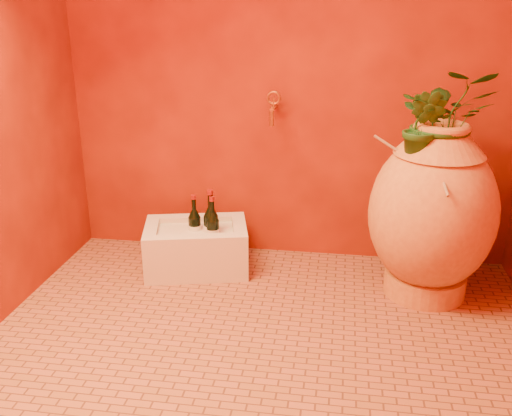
% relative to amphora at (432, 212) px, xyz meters
% --- Properties ---
extents(floor, '(2.50, 2.50, 0.00)m').
position_rel_amphora_xyz_m(floor, '(-0.76, -0.59, -0.45)').
color(floor, brown).
rests_on(floor, ground).
extents(wall_back, '(2.50, 0.02, 2.50)m').
position_rel_amphora_xyz_m(wall_back, '(-0.76, 0.41, 0.80)').
color(wall_back, '#631305').
rests_on(wall_back, ground).
extents(amphora, '(0.74, 0.74, 0.90)m').
position_rel_amphora_xyz_m(amphora, '(0.00, 0.00, 0.00)').
color(amphora, '#C48237').
rests_on(amphora, floor).
extents(stone_basin, '(0.63, 0.51, 0.26)m').
position_rel_amphora_xyz_m(stone_basin, '(-1.24, 0.09, -0.32)').
color(stone_basin, beige).
rests_on(stone_basin, floor).
extents(wine_bottle_a, '(0.08, 0.08, 0.31)m').
position_rel_amphora_xyz_m(wine_bottle_a, '(-1.13, 0.05, -0.19)').
color(wine_bottle_a, black).
rests_on(wine_bottle_a, stone_basin).
extents(wine_bottle_b, '(0.07, 0.07, 0.29)m').
position_rel_amphora_xyz_m(wine_bottle_b, '(-1.24, 0.10, -0.20)').
color(wine_bottle_b, black).
rests_on(wine_bottle_b, stone_basin).
extents(wine_bottle_c, '(0.08, 0.08, 0.34)m').
position_rel_amphora_xyz_m(wine_bottle_c, '(-1.14, 0.07, -0.18)').
color(wine_bottle_c, black).
rests_on(wine_bottle_c, stone_basin).
extents(wall_tap, '(0.08, 0.16, 0.18)m').
position_rel_amphora_xyz_m(wall_tap, '(-0.84, 0.32, 0.45)').
color(wall_tap, '#B17128').
rests_on(wall_tap, wall_back).
extents(plant_main, '(0.44, 0.38, 0.48)m').
position_rel_amphora_xyz_m(plant_main, '(0.01, 0.02, 0.46)').
color(plant_main, '#1B4518').
rests_on(plant_main, amphora).
extents(plant_side, '(0.25, 0.24, 0.35)m').
position_rel_amphora_xyz_m(plant_side, '(-0.10, -0.09, 0.44)').
color(plant_side, '#1B4518').
rests_on(plant_side, amphora).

